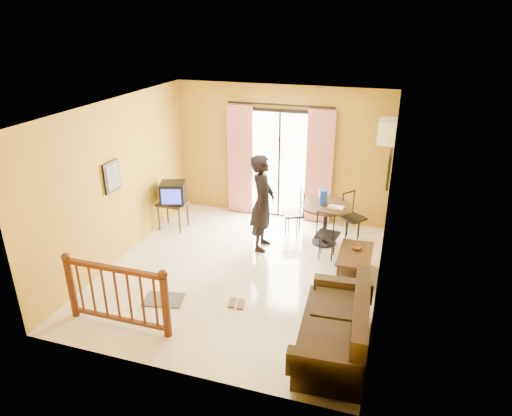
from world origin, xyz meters
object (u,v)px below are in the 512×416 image
(sofa, at_px, (338,331))
(standing_person, at_px, (262,203))
(coffee_table, at_px, (355,260))
(dining_table, at_px, (326,213))
(television, at_px, (173,193))

(sofa, distance_m, standing_person, 3.10)
(coffee_table, xyz_separation_m, sofa, (0.01, -1.98, 0.04))
(dining_table, relative_size, sofa, 0.52)
(sofa, height_order, standing_person, standing_person)
(standing_person, bearing_deg, television, 78.68)
(dining_table, bearing_deg, sofa, -77.13)
(television, bearing_deg, dining_table, -12.78)
(dining_table, bearing_deg, standing_person, -153.44)
(dining_table, height_order, standing_person, standing_person)
(sofa, xyz_separation_m, standing_person, (-1.77, 2.48, 0.58))
(coffee_table, xyz_separation_m, standing_person, (-1.77, 0.50, 0.62))
(television, height_order, sofa, television)
(dining_table, bearing_deg, television, -174.80)
(sofa, bearing_deg, standing_person, 122.03)
(sofa, bearing_deg, coffee_table, 86.67)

